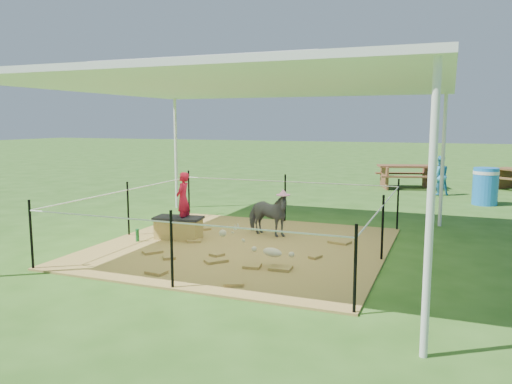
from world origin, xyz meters
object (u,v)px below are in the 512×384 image
(green_bottle, at_px, (137,235))
(foal, at_px, (272,250))
(woman, at_px, (183,193))
(distant_person, at_px, (440,176))
(pony, at_px, (267,215))
(trash_barrel, at_px, (485,186))
(straw_bale, at_px, (179,229))
(picnic_table_near, at_px, (406,177))

(green_bottle, relative_size, foal, 0.24)
(woman, relative_size, distant_person, 0.83)
(pony, relative_size, trash_barrel, 0.98)
(straw_bale, bearing_deg, pony, 29.11)
(woman, xyz_separation_m, foal, (2.03, -1.07, -0.56))
(green_bottle, distance_m, picnic_table_near, 9.86)
(woman, xyz_separation_m, trash_barrel, (5.14, 6.11, -0.37))
(green_bottle, xyz_separation_m, trash_barrel, (5.79, 6.56, 0.33))
(distant_person, bearing_deg, green_bottle, 40.34)
(pony, height_order, picnic_table_near, pony)
(woman, bearing_deg, foal, 55.44)
(green_bottle, bearing_deg, picnic_table_near, 68.12)
(pony, height_order, distant_person, distant_person)
(pony, distance_m, picnic_table_near, 8.12)
(woman, distance_m, picnic_table_near, 9.22)
(pony, bearing_deg, distant_person, -8.92)
(foal, distance_m, distant_person, 8.77)
(trash_barrel, distance_m, picnic_table_near, 3.35)
(pony, height_order, trash_barrel, trash_barrel)
(foal, bearing_deg, distant_person, 97.61)
(green_bottle, height_order, picnic_table_near, picnic_table_near)
(trash_barrel, bearing_deg, picnic_table_near, 129.22)
(woman, xyz_separation_m, distant_person, (4.03, 7.47, -0.28))
(green_bottle, bearing_deg, straw_bale, 39.29)
(pony, bearing_deg, foal, -144.54)
(green_bottle, distance_m, distant_person, 9.21)
(green_bottle, bearing_deg, trash_barrel, 48.57)
(green_bottle, distance_m, pony, 2.30)
(foal, bearing_deg, trash_barrel, 87.36)
(trash_barrel, height_order, distant_person, distant_person)
(woman, relative_size, foal, 1.05)
(woman, height_order, pony, woman)
(foal, height_order, trash_barrel, trash_barrel)
(foal, bearing_deg, straw_bale, 174.12)
(woman, relative_size, trash_barrel, 1.00)
(straw_bale, xyz_separation_m, pony, (1.38, 0.77, 0.21))
(green_bottle, relative_size, pony, 0.23)
(straw_bale, relative_size, distant_person, 0.69)
(straw_bale, bearing_deg, trash_barrel, 49.38)
(straw_bale, distance_m, picnic_table_near, 9.25)
(woman, bearing_deg, pony, 114.22)
(green_bottle, relative_size, trash_barrel, 0.23)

